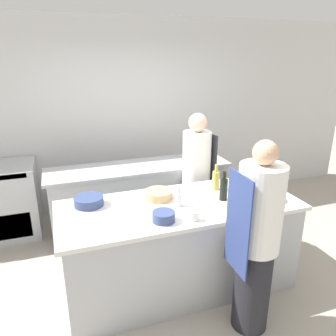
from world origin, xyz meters
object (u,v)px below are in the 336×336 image
(bowl_ceramic_blue, at_px, (89,201))
(bowl_wooden_salad, at_px, (164,217))
(chef_at_stove, at_px, (196,180))
(bottle_wine, at_px, (224,189))
(bowl_mixing_large, at_px, (158,195))
(bottle_olive_oil, at_px, (255,182))
(chef_at_prep_near, at_px, (256,241))
(bottle_cooking_oil, at_px, (179,199))
(bowl_prep_small, at_px, (271,197))
(cup, at_px, (193,216))
(bottle_vinegar, at_px, (216,180))

(bowl_ceramic_blue, relative_size, bowl_wooden_salad, 1.42)
(bowl_ceramic_blue, bearing_deg, chef_at_stove, 20.75)
(bowl_ceramic_blue, xyz_separation_m, bowl_wooden_salad, (0.57, -0.53, 0.00))
(bottle_wine, xyz_separation_m, bowl_ceramic_blue, (-1.26, 0.31, -0.07))
(chef_at_stove, xyz_separation_m, bowl_mixing_large, (-0.67, -0.58, 0.14))
(bottle_olive_oil, height_order, bowl_wooden_salad, bottle_olive_oil)
(chef_at_prep_near, xyz_separation_m, bottle_wine, (0.05, 0.66, 0.19))
(bottle_cooking_oil, xyz_separation_m, bowl_prep_small, (0.90, -0.17, -0.04))
(bottle_olive_oil, height_order, cup, bottle_olive_oil)
(bowl_prep_small, relative_size, bowl_ceramic_blue, 0.79)
(chef_at_prep_near, relative_size, bottle_olive_oil, 8.23)
(chef_at_stove, xyz_separation_m, bowl_ceramic_blue, (-1.34, -0.51, 0.14))
(bottle_wine, bearing_deg, bowl_prep_small, -19.94)
(bottle_vinegar, bearing_deg, bottle_cooking_oil, -154.40)
(chef_at_stove, distance_m, bottle_olive_oil, 0.80)
(bowl_mixing_large, bearing_deg, bowl_wooden_salad, -102.15)
(chef_at_prep_near, distance_m, bowl_mixing_large, 1.06)
(bottle_vinegar, xyz_separation_m, bowl_ceramic_blue, (-1.31, 0.05, -0.07))
(bottle_olive_oil, distance_m, bottle_vinegar, 0.42)
(chef_at_stove, bearing_deg, cup, -33.88)
(cup, bearing_deg, bottle_olive_oil, 25.23)
(chef_at_prep_near, relative_size, chef_at_stove, 1.03)
(bottle_wine, bearing_deg, bowl_mixing_large, 158.15)
(bottle_cooking_oil, distance_m, bowl_mixing_large, 0.26)
(bottle_olive_oil, height_order, bowl_prep_small, bottle_olive_oil)
(bottle_cooking_oil, distance_m, bowl_ceramic_blue, 0.85)
(bottle_wine, height_order, cup, bottle_wine)
(bottle_wine, bearing_deg, chef_at_prep_near, -94.20)
(bowl_prep_small, bearing_deg, bowl_mixing_large, 158.95)
(bowl_mixing_large, relative_size, bowl_ceramic_blue, 0.99)
(chef_at_prep_near, xyz_separation_m, bowl_ceramic_blue, (-1.22, 0.97, 0.12))
(bowl_mixing_large, bearing_deg, bottle_cooking_oil, -60.35)
(bottle_olive_oil, distance_m, bottle_cooking_oil, 0.92)
(bottle_vinegar, distance_m, bowl_mixing_large, 0.65)
(bottle_vinegar, relative_size, bowl_mixing_large, 1.01)
(bottle_cooking_oil, bearing_deg, chef_at_stove, 55.85)
(bottle_vinegar, xyz_separation_m, bottle_wine, (-0.05, -0.26, 0.01))
(bottle_wine, xyz_separation_m, cup, (-0.45, -0.29, -0.08))
(chef_at_stove, relative_size, cup, 18.37)
(chef_at_prep_near, xyz_separation_m, bowl_prep_small, (0.49, 0.50, 0.11))
(bowl_mixing_large, height_order, cup, bowl_mixing_large)
(chef_at_prep_near, relative_size, bottle_cooking_oil, 9.12)
(bottle_wine, height_order, bowl_wooden_salad, bottle_wine)
(bottle_wine, distance_m, bowl_ceramic_blue, 1.30)
(bottle_wine, xyz_separation_m, bowl_prep_small, (0.44, -0.16, -0.08))
(chef_at_prep_near, bearing_deg, cup, 48.04)
(bottle_wine, bearing_deg, bottle_vinegar, 79.32)
(bottle_olive_oil, relative_size, bottle_cooking_oil, 1.11)
(chef_at_stove, height_order, bowl_mixing_large, chef_at_stove)
(bottle_wine, height_order, bottle_cooking_oil, bottle_wine)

